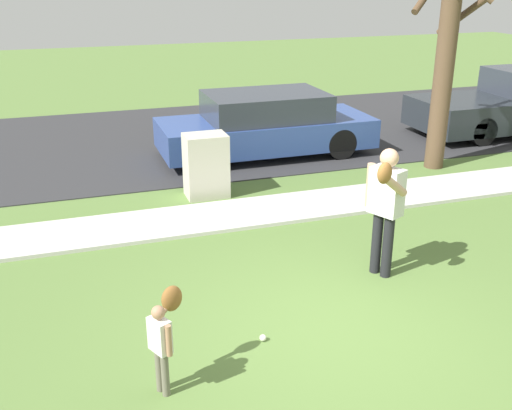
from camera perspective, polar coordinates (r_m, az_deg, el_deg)
The scene contains 9 objects.
ground_plane at distance 9.76m, azimuth -1.42°, elevation -1.22°, with size 48.00×48.00×0.00m, color #567538.
sidewalk_strip at distance 9.84m, azimuth -1.59°, elevation -0.84°, with size 36.00×1.20×0.06m, color beige.
road_surface at distance 14.46m, azimuth -7.39°, elevation 6.27°, with size 36.00×6.80×0.02m, color #2D2D30.
person_adult at distance 7.73m, azimuth 12.10°, elevation 0.42°, with size 0.63×0.82×1.72m.
person_child at distance 5.77m, azimuth -8.67°, elevation -11.51°, with size 0.40×0.50×0.99m.
baseball at distance 6.69m, azimuth 0.66°, elevation -12.45°, with size 0.07×0.07×0.07m, color white.
utility_cabinet at distance 10.56m, azimuth -4.75°, elevation 3.73°, with size 0.73×0.54×1.12m, color beige.
street_tree_near at distance 12.30m, azimuth 17.66°, elevation 14.52°, with size 1.84×1.88×4.63m.
parked_wagon_blue at distance 12.90m, azimuth 0.91°, elevation 7.57°, with size 4.50×1.80×1.33m.
Camera 1 is at (-2.61, -5.12, 3.77)m, focal length 42.33 mm.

